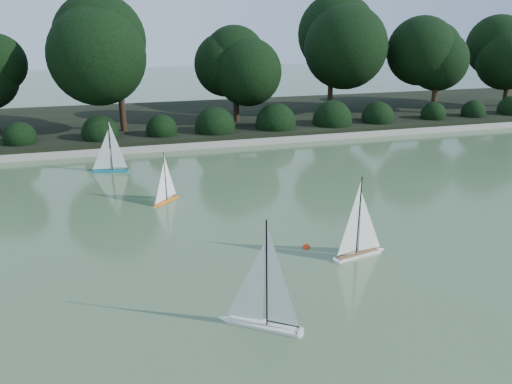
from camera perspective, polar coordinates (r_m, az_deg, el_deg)
The scene contains 10 objects.
ground at distance 7.91m, azimuth 11.53°, elevation -9.62°, with size 80.00×80.00×0.00m, color #395533.
pond_coping at distance 15.89m, azimuth -3.60°, elevation 5.57°, with size 40.00×0.35×0.18m, color gray.
far_bank at distance 19.72m, azimuth -6.26°, elevation 8.26°, with size 40.00×8.00×0.30m, color black.
tree_line at distance 18.16m, azimuth -1.64°, elevation 15.39°, with size 26.31×3.93×4.39m.
shrub_hedge at distance 16.67m, azimuth -4.33°, elevation 7.45°, with size 29.10×1.10×1.10m.
sailboat_white_a at distance 6.54m, azimuth 0.12°, elevation -13.15°, with size 1.03×0.82×1.61m.
sailboat_white_b at distance 8.57m, azimuth 12.06°, elevation -5.64°, with size 1.09×0.39×1.49m.
sailboat_orange at distance 10.98m, azimuth -10.46°, elevation -0.29°, with size 0.69×0.67×1.17m.
sailboat_teal at distance 13.62m, azimuth -16.65°, elevation 3.18°, with size 1.08×0.42×1.48m.
race_buoy at distance 8.78m, azimuth 5.77°, elevation -6.34°, with size 0.13×0.13×0.13m, color #FF2D0D.
Camera 1 is at (-3.43, -6.09, 3.71)m, focal length 35.00 mm.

